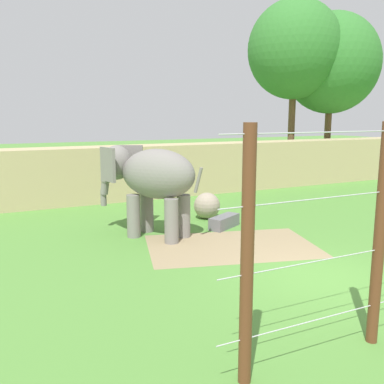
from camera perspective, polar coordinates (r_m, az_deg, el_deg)
ground_plane at (r=11.40m, az=16.95°, el=-10.96°), size 120.00×120.00×0.00m
dirt_patch at (r=13.50m, az=5.34°, el=-7.20°), size 5.90×4.59×0.01m
embankment_wall at (r=21.46m, az=-5.58°, el=2.82°), size 36.00×1.80×2.59m
elephant at (r=14.22m, az=-5.64°, el=1.97°), size 3.12×3.61×3.03m
enrichment_ball at (r=16.85m, az=2.02°, el=-1.84°), size 1.04×1.04×1.04m
feed_trough at (r=15.56m, az=4.34°, el=-4.00°), size 1.47×1.12×0.44m
tree_far_left at (r=30.90m, az=18.18°, el=16.04°), size 6.27×6.27×10.75m
tree_left_of_centre at (r=29.34m, az=13.58°, el=18.03°), size 5.95×5.95×11.32m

